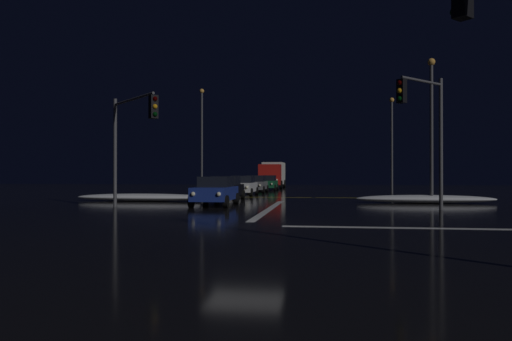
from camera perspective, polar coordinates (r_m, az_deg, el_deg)
name	(u,v)px	position (r m, az deg, el deg)	size (l,w,h in m)	color
ground	(245,227)	(16.13, -1.32, -6.69)	(120.00, 120.00, 0.10)	black
stop_line_north	(270,209)	(23.80, 1.63, -4.53)	(0.35, 13.26, 0.01)	white
centre_line_ns	(287,197)	(35.33, 3.63, -3.18)	(22.00, 0.15, 0.01)	yellow
crosswalk_bar_east	(496,229)	(16.80, 26.40, -6.22)	(13.26, 0.40, 0.01)	white
snow_bank_left_curb	(144,197)	(31.31, -13.04, -3.10)	(8.87, 1.50, 0.47)	white
snow_bank_right_curb	(425,199)	(30.12, 19.33, -3.19)	(8.02, 1.50, 0.48)	white
sedan_blue	(215,191)	(26.12, -4.81, -2.41)	(2.02, 4.33, 1.57)	navy
sedan_black	(225,188)	(31.39, -3.63, -2.07)	(2.02, 4.33, 1.57)	black
sedan_white	(243,185)	(38.04, -1.57, -1.78)	(2.02, 4.33, 1.57)	silver
sedan_gray	(256,184)	(44.20, -0.05, -1.58)	(2.02, 4.33, 1.57)	slate
sedan_green	(267,183)	(49.83, 1.36, -1.45)	(2.02, 4.33, 1.57)	#14512D
box_truck	(273,174)	(57.46, 2.00, -0.41)	(2.68, 8.28, 3.08)	red
traffic_signal_ne	(425,119)	(23.70, 19.29, 5.80)	(2.47, 2.47, 6.28)	#4C4C51
traffic_signal_nw	(131,128)	(24.46, -14.53, 4.82)	(3.56, 3.56, 5.64)	#4C4C51
streetlamp_right_far	(392,138)	(45.76, 15.72, 3.75)	(0.44, 0.44, 8.67)	#424247
streetlamp_right_near	(431,119)	(30.05, 19.98, 5.72)	(0.44, 0.44, 8.46)	#424247
streetlamp_left_far	(202,133)	(46.78, -6.41, 4.42)	(0.44, 0.44, 9.89)	#424247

